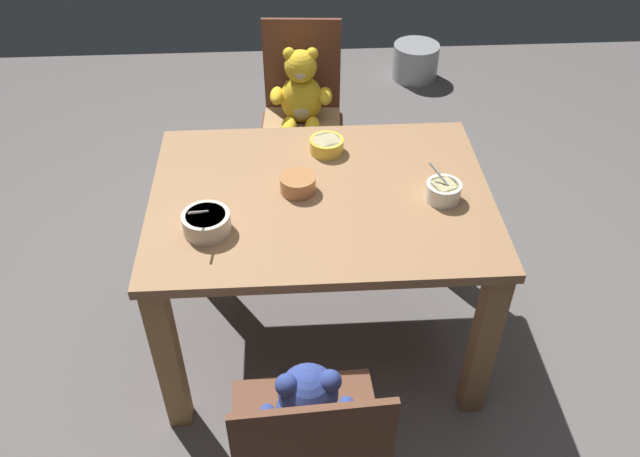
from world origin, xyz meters
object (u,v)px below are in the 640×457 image
at_px(teddy_chair_near_front, 309,434).
at_px(porridge_bowl_yellow_far_center, 327,145).
at_px(teddy_chair_far_center, 301,111).
at_px(porridge_bowl_white_near_right, 443,191).
at_px(dining_table, 321,222).
at_px(metal_pail, 415,61).
at_px(porridge_bowl_terracotta_center, 298,183).
at_px(porridge_bowl_cream_near_left, 206,222).

xyz_separation_m(teddy_chair_near_front, porridge_bowl_yellow_far_center, (0.11, 1.06, 0.19)).
distance_m(teddy_chair_far_center, porridge_bowl_white_near_right, 0.98).
relative_size(teddy_chair_far_center, porridge_bowl_yellow_far_center, 7.43).
bearing_deg(teddy_chair_near_front, porridge_bowl_white_near_right, -35.57).
height_order(dining_table, metal_pail, dining_table).
bearing_deg(porridge_bowl_terracotta_center, porridge_bowl_cream_near_left, -146.64).
bearing_deg(porridge_bowl_white_near_right, porridge_bowl_cream_near_left, -171.29).
xyz_separation_m(porridge_bowl_yellow_far_center, porridge_bowl_white_near_right, (0.37, -0.31, 0.01)).
bearing_deg(teddy_chair_far_center, porridge_bowl_white_near_right, 31.50).
relative_size(dining_table, teddy_chair_near_front, 1.34).
bearing_deg(porridge_bowl_yellow_far_center, porridge_bowl_cream_near_left, -133.61).
bearing_deg(porridge_bowl_yellow_far_center, porridge_bowl_white_near_right, -39.72).
height_order(teddy_chair_near_front, porridge_bowl_cream_near_left, teddy_chair_near_front).
relative_size(teddy_chair_near_front, porridge_bowl_cream_near_left, 5.50).
relative_size(teddy_chair_far_center, teddy_chair_near_front, 1.08).
height_order(teddy_chair_far_center, porridge_bowl_yellow_far_center, teddy_chair_far_center).
xyz_separation_m(dining_table, porridge_bowl_yellow_far_center, (0.04, 0.25, 0.15)).
bearing_deg(dining_table, porridge_bowl_terracotta_center, 164.34).
height_order(dining_table, teddy_chair_near_front, teddy_chair_near_front).
xyz_separation_m(porridge_bowl_terracotta_center, porridge_bowl_yellow_far_center, (0.11, 0.23, -0.00)).
relative_size(dining_table, porridge_bowl_yellow_far_center, 9.28).
xyz_separation_m(teddy_chair_far_center, metal_pail, (0.78, 1.35, -0.44)).
xyz_separation_m(dining_table, porridge_bowl_white_near_right, (0.40, -0.05, 0.16)).
relative_size(teddy_chair_far_center, metal_pail, 3.13).
bearing_deg(porridge_bowl_yellow_far_center, dining_table, -98.02).
relative_size(dining_table, teddy_chair_far_center, 1.25).
relative_size(dining_table, porridge_bowl_white_near_right, 9.58).
distance_m(porridge_bowl_cream_near_left, metal_pail, 2.65).
distance_m(teddy_chair_far_center, metal_pail, 1.62).
bearing_deg(metal_pail, teddy_chair_near_front, -105.56).
bearing_deg(porridge_bowl_terracotta_center, porridge_bowl_white_near_right, -8.74).
bearing_deg(dining_table, porridge_bowl_yellow_far_center, 81.98).
xyz_separation_m(dining_table, teddy_chair_far_center, (-0.04, 0.80, -0.02)).
bearing_deg(porridge_bowl_terracotta_center, metal_pail, 68.88).
bearing_deg(porridge_bowl_terracotta_center, porridge_bowl_yellow_far_center, 64.18).
xyz_separation_m(teddy_chair_near_front, metal_pail, (0.82, 2.96, -0.44)).
relative_size(dining_table, porridge_bowl_cream_near_left, 7.39).
height_order(porridge_bowl_cream_near_left, metal_pail, porridge_bowl_cream_near_left).
height_order(dining_table, porridge_bowl_yellow_far_center, porridge_bowl_yellow_far_center).
height_order(teddy_chair_far_center, metal_pail, teddy_chair_far_center).
xyz_separation_m(porridge_bowl_cream_near_left, porridge_bowl_yellow_far_center, (0.40, 0.42, -0.01)).
height_order(porridge_bowl_terracotta_center, porridge_bowl_cream_near_left, porridge_bowl_cream_near_left).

